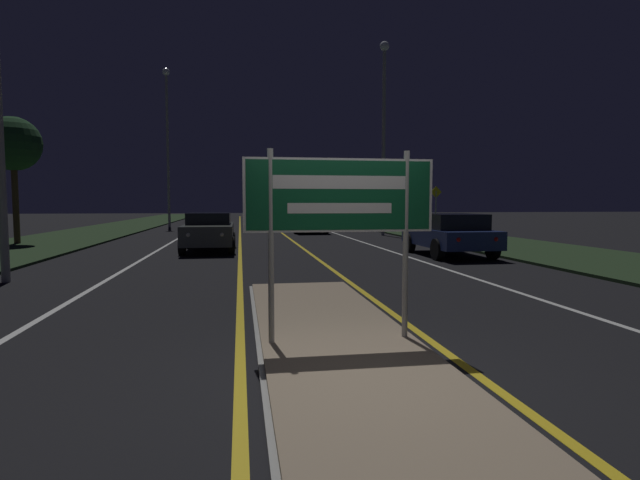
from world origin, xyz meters
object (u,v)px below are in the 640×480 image
object	(u,v)px
streetlight_right_near	(384,116)
car_receding_0	(450,233)
highway_sign	(340,204)
car_receding_2	(288,216)
car_approaching_0	(209,231)
streetlight_left_far	(167,130)
car_receding_1	(308,219)
warning_sign	(436,206)

from	to	relation	value
streetlight_right_near	car_receding_0	world-z (taller)	streetlight_right_near
highway_sign	car_receding_0	world-z (taller)	highway_sign
car_receding_0	car_receding_2	size ratio (longest dim) A/B	0.92
car_approaching_0	car_receding_0	bearing A→B (deg)	-20.28
streetlight_left_far	car_approaching_0	xyz separation A→B (m)	(3.86, -18.25, -6.11)
car_receding_1	car_receding_2	xyz separation A→B (m)	(-0.44, 8.20, -0.03)
car_receding_2	car_approaching_0	world-z (taller)	car_approaching_0
highway_sign	streetlight_right_near	xyz separation A→B (m)	(6.39, 20.00, 4.57)
streetlight_left_far	car_receding_0	xyz separation A→B (m)	(11.83, -21.20, -6.11)
car_receding_0	car_receding_2	world-z (taller)	car_receding_0
highway_sign	car_receding_0	size ratio (longest dim) A/B	0.56
highway_sign	car_receding_2	size ratio (longest dim) A/B	0.51
highway_sign	car_approaching_0	xyz separation A→B (m)	(-2.30, 12.66, -1.01)
car_receding_2	warning_sign	size ratio (longest dim) A/B	1.78
streetlight_left_far	car_receding_1	world-z (taller)	streetlight_left_far
car_receding_0	car_receding_1	bearing A→B (deg)	102.03
car_approaching_0	car_receding_1	bearing A→B (deg)	64.44
streetlight_left_far	streetlight_right_near	size ratio (longest dim) A/B	1.09
car_receding_1	car_approaching_0	size ratio (longest dim) A/B	1.10
highway_sign	streetlight_left_far	bearing A→B (deg)	101.27
streetlight_right_near	car_receding_0	bearing A→B (deg)	-94.01
streetlight_left_far	car_approaching_0	bearing A→B (deg)	-78.07
car_receding_0	car_approaching_0	size ratio (longest dim) A/B	0.99
car_receding_0	car_receding_1	size ratio (longest dim) A/B	0.90
car_receding_1	warning_sign	size ratio (longest dim) A/B	1.81
car_receding_1	car_approaching_0	world-z (taller)	car_receding_1
highway_sign	streetlight_left_far	size ratio (longest dim) A/B	0.21
highway_sign	streetlight_right_near	bearing A→B (deg)	72.29
car_receding_2	car_approaching_0	xyz separation A→B (m)	(-4.64, -18.82, 0.00)
car_approaching_0	streetlight_left_far	bearing A→B (deg)	101.93
car_approaching_0	streetlight_right_near	bearing A→B (deg)	40.21
car_receding_2	car_approaching_0	size ratio (longest dim) A/B	1.08
streetlight_left_far	car_receding_0	size ratio (longest dim) A/B	2.70
car_receding_2	car_approaching_0	distance (m)	19.38
streetlight_left_far	warning_sign	distance (m)	20.08
car_receding_1	warning_sign	bearing A→B (deg)	-38.19
car_receding_1	car_receding_2	size ratio (longest dim) A/B	1.01
car_receding_0	car_approaching_0	bearing A→B (deg)	159.72
streetlight_left_far	car_approaching_0	size ratio (longest dim) A/B	2.67
car_receding_0	car_receding_1	world-z (taller)	car_receding_1
streetlight_right_near	car_receding_1	xyz separation A→B (m)	(-3.61, 3.27, -5.55)
streetlight_right_near	warning_sign	size ratio (longest dim) A/B	4.04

